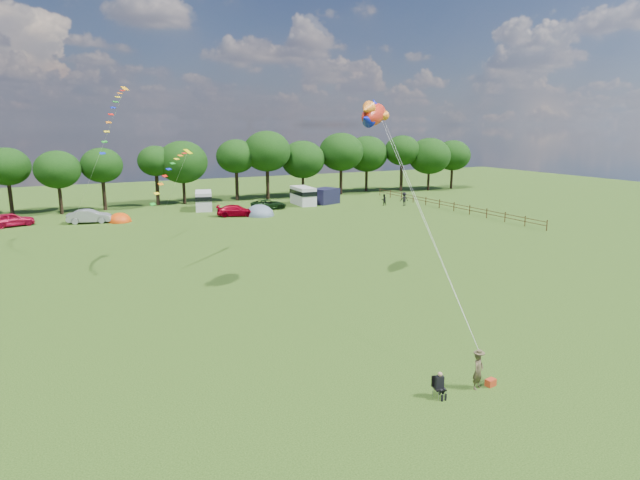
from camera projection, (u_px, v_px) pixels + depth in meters
name	position (u px, v px, depth m)	size (l,w,h in m)	color
ground_plane	(389.00, 345.00, 27.56)	(180.00, 180.00, 0.00)	black
tree_line	(208.00, 159.00, 76.71)	(102.98, 10.98, 10.27)	black
fence	(447.00, 204.00, 71.49)	(0.12, 33.12, 1.20)	#472D19
car_a	(11.00, 220.00, 59.46)	(1.86, 4.72, 1.57)	#AD0A2D
car_b	(89.00, 216.00, 61.62)	(1.68, 4.49, 1.58)	gray
car_c	(237.00, 211.00, 66.26)	(1.96, 4.66, 1.40)	maroon
car_d	(269.00, 204.00, 71.91)	(2.17, 4.80, 1.31)	black
campervan_c	(204.00, 200.00, 71.37)	(3.25, 5.32, 2.43)	silver
campervan_d	(303.00, 195.00, 75.79)	(2.48, 5.26, 2.52)	silver
tent_orange	(120.00, 222.00, 62.59)	(2.67, 2.93, 2.09)	#D23F08
tent_greyblue	(260.00, 215.00, 66.94)	(3.66, 4.00, 2.72)	slate
awning_navy	(325.00, 196.00, 76.88)	(3.52, 2.86, 2.20)	black
kite_flyer	(478.00, 371.00, 22.86)	(0.59, 0.39, 1.61)	brown
camp_chair	(439.00, 382.00, 22.15)	(0.56, 0.57, 1.14)	#99999E
kite_bag	(491.00, 382.00, 23.21)	(0.44, 0.30, 0.32)	#AE3317
fish_kite	(372.00, 114.00, 35.09)	(3.71, 3.37, 2.13)	red
streamer_kite_a	(115.00, 108.00, 46.14)	(3.32, 5.50, 5.75)	orange
streamer_kite_b	(174.00, 167.00, 41.24)	(4.32, 4.74, 3.82)	#FFE800
walker_a	(384.00, 200.00, 75.12)	(0.77, 0.48, 1.59)	black
walker_b	(404.00, 199.00, 74.79)	(1.23, 0.57, 1.90)	black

